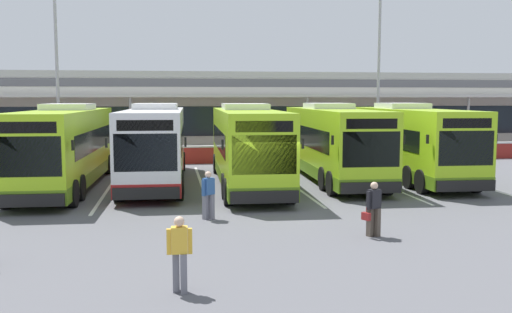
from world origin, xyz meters
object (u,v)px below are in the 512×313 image
coach_bus_rightmost (408,143)px  pedestrian_approaching_bus (180,252)px  coach_bus_left_centre (155,146)px  lamp_post_centre (379,64)px  pedestrian_near_bin (208,194)px  lamp_post_west (57,62)px  coach_bus_right_centre (332,144)px  coach_bus_centre (247,147)px  pedestrian_with_handbag (373,208)px  coach_bus_leftmost (65,149)px

coach_bus_rightmost → pedestrian_approaching_bus: size_ratio=7.55×
coach_bus_left_centre → lamp_post_centre: (14.74, 9.95, 4.50)m
pedestrian_near_bin → pedestrian_approaching_bus: (-1.07, -7.05, 0.00)m
coach_bus_left_centre → lamp_post_west: 12.80m
coach_bus_left_centre → coach_bus_right_centre: size_ratio=1.00×
coach_bus_left_centre → coach_bus_centre: (4.19, -1.43, 0.00)m
coach_bus_centre → pedestrian_with_handbag: (2.37, -10.02, -0.93)m
coach_bus_left_centre → coach_bus_rightmost: same height
coach_bus_centre → pedestrian_approaching_bus: (-3.32, -13.99, -0.91)m
pedestrian_approaching_bus → lamp_post_centre: 29.42m
coach_bus_centre → coach_bus_right_centre: size_ratio=1.00×
coach_bus_left_centre → coach_bus_right_centre: (8.65, -0.00, 0.00)m
coach_bus_rightmost → pedestrian_approaching_bus: coach_bus_rightmost is taller
lamp_post_west → lamp_post_centre: same height
pedestrian_with_handbag → lamp_post_west: (-12.81, 21.68, 5.43)m
coach_bus_leftmost → lamp_post_centre: 22.06m
coach_bus_right_centre → pedestrian_near_bin: bearing=-128.7°
coach_bus_centre → pedestrian_approaching_bus: bearing=-103.3°
pedestrian_near_bin → pedestrian_approaching_bus: size_ratio=1.00×
coach_bus_leftmost → coach_bus_left_centre: same height
coach_bus_rightmost → pedestrian_near_bin: 13.50m
coach_bus_right_centre → lamp_post_centre: (6.09, 9.95, 4.50)m
coach_bus_leftmost → pedestrian_approaching_bus: 15.35m
coach_bus_rightmost → pedestrian_near_bin: (-10.63, -8.27, -0.91)m
pedestrian_near_bin → pedestrian_with_handbag: bearing=-33.8°
coach_bus_centre → pedestrian_approaching_bus: coach_bus_centre is taller
lamp_post_centre → pedestrian_near_bin: bearing=-124.9°
lamp_post_centre → coach_bus_rightmost: bearing=-102.2°
coach_bus_leftmost → pedestrian_with_handbag: (10.50, -10.58, -0.93)m
pedestrian_with_handbag → pedestrian_near_bin: same height
coach_bus_centre → lamp_post_west: bearing=131.9°
coach_bus_centre → coach_bus_rightmost: (8.38, 1.33, 0.00)m
coach_bus_left_centre → lamp_post_centre: bearing=34.0°
coach_bus_centre → coach_bus_rightmost: size_ratio=1.00×
coach_bus_leftmost → pedestrian_with_handbag: 14.93m
pedestrian_with_handbag → lamp_post_centre: 23.55m
coach_bus_right_centre → lamp_post_west: 18.63m
coach_bus_left_centre → coach_bus_centre: bearing=-18.9°
coach_bus_leftmost → pedestrian_near_bin: 9.57m
coach_bus_centre → coach_bus_right_centre: bearing=17.8°
coach_bus_left_centre → coach_bus_rightmost: size_ratio=1.00×
coach_bus_leftmost → coach_bus_centre: bearing=-3.9°
pedestrian_approaching_bus → coach_bus_right_centre: bearing=63.2°
pedestrian_near_bin → coach_bus_rightmost: bearing=37.9°
pedestrian_near_bin → lamp_post_centre: 22.99m
pedestrian_with_handbag → pedestrian_near_bin: bearing=146.2°
coach_bus_right_centre → coach_bus_rightmost: size_ratio=1.00×
coach_bus_rightmost → lamp_post_west: size_ratio=1.11×
pedestrian_with_handbag → pedestrian_near_bin: size_ratio=1.00×
pedestrian_with_handbag → lamp_post_centre: (8.18, 21.40, 5.43)m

